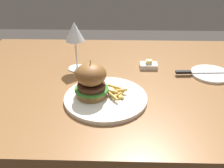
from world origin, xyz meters
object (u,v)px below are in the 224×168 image
object	(u,v)px
main_plate	(106,98)
bread_plate	(211,74)
wine_glass	(75,34)
table_knife	(199,72)
butter_dish	(149,65)
burger_sandwich	(91,80)

from	to	relation	value
main_plate	bread_plate	distance (m)	0.45
wine_glass	table_knife	distance (m)	0.51
bread_plate	butter_dish	size ratio (longest dim) A/B	2.16
bread_plate	table_knife	world-z (taller)	table_knife
burger_sandwich	bread_plate	world-z (taller)	burger_sandwich
main_plate	wine_glass	size ratio (longest dim) A/B	1.39
table_knife	butter_dish	size ratio (longest dim) A/B	3.11
wine_glass	butter_dish	bearing A→B (deg)	2.93
wine_glass	butter_dish	world-z (taller)	wine_glass
burger_sandwich	butter_dish	size ratio (longest dim) A/B	1.80
wine_glass	bread_plate	size ratio (longest dim) A/B	1.27
wine_glass	main_plate	bearing A→B (deg)	-60.92
wine_glass	table_knife	size ratio (longest dim) A/B	0.88
bread_plate	butter_dish	xyz separation A→B (m)	(-0.24, 0.06, 0.01)
butter_dish	burger_sandwich	bearing A→B (deg)	-130.90
main_plate	wine_glass	bearing A→B (deg)	119.08
bread_plate	burger_sandwich	bearing A→B (deg)	-157.50
burger_sandwich	table_knife	bearing A→B (deg)	24.66
burger_sandwich	table_knife	xyz separation A→B (m)	(0.40, 0.18, -0.06)
burger_sandwich	butter_dish	xyz separation A→B (m)	(0.21, 0.25, -0.06)
table_knife	burger_sandwich	bearing A→B (deg)	-155.34
burger_sandwich	butter_dish	world-z (taller)	burger_sandwich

